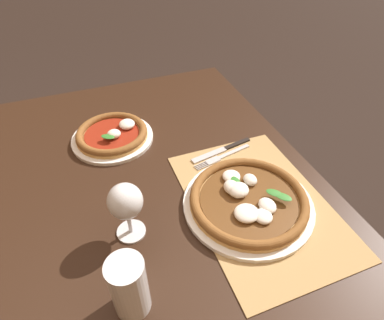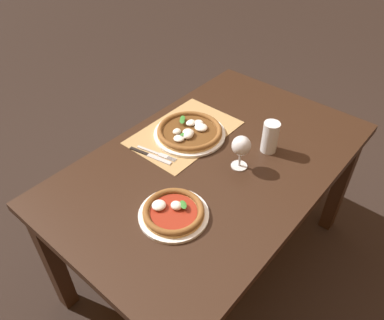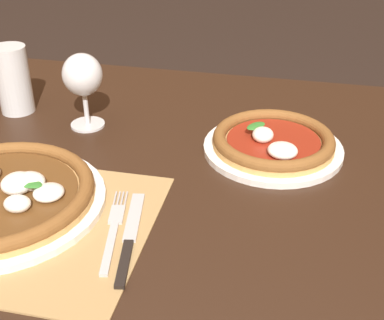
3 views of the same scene
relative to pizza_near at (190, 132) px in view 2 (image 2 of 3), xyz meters
name	(u,v)px [view 2 (image 2 of 3)]	position (x,y,z in m)	size (l,w,h in m)	color
ground_plane	(209,259)	(0.06, 0.20, -0.76)	(24.00, 24.00, 0.00)	black
dining_table	(213,176)	(0.06, 0.20, -0.12)	(1.44, 0.90, 0.74)	black
paper_placemat	(185,133)	(0.00, -0.03, -0.02)	(0.51, 0.34, 0.00)	#A88451
pizza_near	(190,132)	(0.00, 0.00, 0.00)	(0.34, 0.34, 0.05)	white
pizza_far	(173,212)	(0.41, 0.27, 0.00)	(0.26, 0.26, 0.05)	white
wine_glass	(241,147)	(0.03, 0.30, 0.08)	(0.08, 0.08, 0.16)	silver
pint_glass	(270,138)	(-0.15, 0.34, 0.05)	(0.07, 0.07, 0.15)	silver
fork	(157,153)	(0.20, -0.02, -0.02)	(0.06, 0.20, 0.00)	#B7B7BC
knife	(150,156)	(0.23, -0.03, -0.02)	(0.06, 0.21, 0.01)	black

